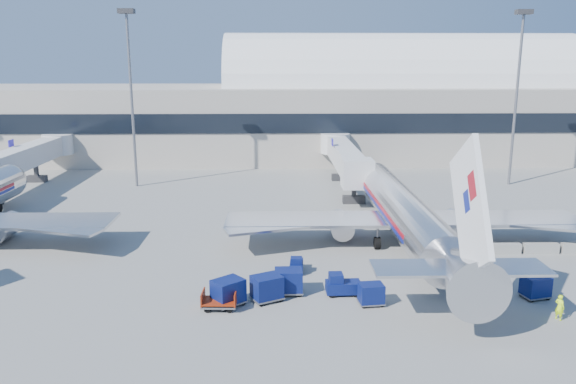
{
  "coord_description": "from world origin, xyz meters",
  "views": [
    {
      "loc": [
        -1.55,
        -43.41,
        16.05
      ],
      "look_at": [
        -0.41,
        6.0,
        4.63
      ],
      "focal_mm": 35.0,
      "sensor_mm": 36.0,
      "label": 1
    }
  ],
  "objects_px": {
    "tug_right": "(473,267)",
    "mast_west": "(130,73)",
    "jetbridge_near": "(343,155)",
    "ramp_worker": "(560,307)",
    "mast_east": "(519,73)",
    "cart_solo_far": "(536,286)",
    "barrier_mid": "(541,248)",
    "cart_train_a": "(289,281)",
    "cart_open_red": "(220,303)",
    "tug_left": "(296,265)",
    "jetbridge_mid": "(28,156)",
    "barrier_near": "(503,249)",
    "cart_solo_near": "(371,294)",
    "cart_train_b": "(267,288)",
    "tug_lead": "(342,285)",
    "airliner_main": "(405,214)",
    "cart_train_c": "(228,292)"
  },
  "relations": [
    {
      "from": "barrier_mid",
      "to": "ramp_worker",
      "type": "xyz_separation_m",
      "value": [
        -4.77,
        -12.67,
        0.41
      ]
    },
    {
      "from": "cart_open_red",
      "to": "jetbridge_mid",
      "type": "bearing_deg",
      "value": 128.75
    },
    {
      "from": "barrier_mid",
      "to": "mast_east",
      "type": "bearing_deg",
      "value": 72.74
    },
    {
      "from": "airliner_main",
      "to": "cart_solo_far",
      "type": "bearing_deg",
      "value": -61.02
    },
    {
      "from": "barrier_mid",
      "to": "cart_solo_far",
      "type": "height_order",
      "value": "cart_solo_far"
    },
    {
      "from": "barrier_mid",
      "to": "jetbridge_mid",
      "type": "bearing_deg",
      "value": 152.65
    },
    {
      "from": "barrier_near",
      "to": "ramp_worker",
      "type": "relative_size",
      "value": 1.74
    },
    {
      "from": "barrier_mid",
      "to": "cart_train_c",
      "type": "height_order",
      "value": "cart_train_c"
    },
    {
      "from": "barrier_near",
      "to": "cart_solo_near",
      "type": "distance_m",
      "value": 16.57
    },
    {
      "from": "cart_train_a",
      "to": "cart_open_red",
      "type": "relative_size",
      "value": 0.87
    },
    {
      "from": "cart_solo_far",
      "to": "tug_lead",
      "type": "bearing_deg",
      "value": 161.61
    },
    {
      "from": "cart_train_c",
      "to": "cart_solo_far",
      "type": "relative_size",
      "value": 1.25
    },
    {
      "from": "jetbridge_mid",
      "to": "barrier_near",
      "type": "bearing_deg",
      "value": -28.8
    },
    {
      "from": "tug_right",
      "to": "cart_train_b",
      "type": "relative_size",
      "value": 1.01
    },
    {
      "from": "tug_left",
      "to": "cart_open_red",
      "type": "height_order",
      "value": "tug_left"
    },
    {
      "from": "mast_east",
      "to": "tug_lead",
      "type": "height_order",
      "value": "mast_east"
    },
    {
      "from": "barrier_near",
      "to": "ramp_worker",
      "type": "distance_m",
      "value": 12.77
    },
    {
      "from": "cart_train_c",
      "to": "cart_solo_far",
      "type": "bearing_deg",
      "value": -37.81
    },
    {
      "from": "tug_right",
      "to": "mast_west",
      "type": "bearing_deg",
      "value": 173.87
    },
    {
      "from": "jetbridge_mid",
      "to": "tug_right",
      "type": "distance_m",
      "value": 58.81
    },
    {
      "from": "barrier_near",
      "to": "tug_lead",
      "type": "height_order",
      "value": "tug_lead"
    },
    {
      "from": "tug_right",
      "to": "cart_train_a",
      "type": "height_order",
      "value": "cart_train_a"
    },
    {
      "from": "mast_east",
      "to": "tug_right",
      "type": "bearing_deg",
      "value": -116.4
    },
    {
      "from": "jetbridge_near",
      "to": "barrier_near",
      "type": "xyz_separation_m",
      "value": [
        10.4,
        -28.81,
        -3.48
      ]
    },
    {
      "from": "mast_west",
      "to": "mast_east",
      "type": "relative_size",
      "value": 1.0
    },
    {
      "from": "tug_right",
      "to": "cart_open_red",
      "type": "xyz_separation_m",
      "value": [
        -18.92,
        -5.59,
        -0.25
      ]
    },
    {
      "from": "tug_left",
      "to": "cart_train_b",
      "type": "relative_size",
      "value": 0.83
    },
    {
      "from": "jetbridge_near",
      "to": "ramp_worker",
      "type": "xyz_separation_m",
      "value": [
        8.93,
        -41.48,
        -3.07
      ]
    },
    {
      "from": "tug_right",
      "to": "ramp_worker",
      "type": "xyz_separation_m",
      "value": [
        2.9,
        -7.69,
        0.17
      ]
    },
    {
      "from": "mast_east",
      "to": "cart_solo_far",
      "type": "xyz_separation_m",
      "value": [
        -13.47,
        -37.29,
        -13.94
      ]
    },
    {
      "from": "jetbridge_near",
      "to": "ramp_worker",
      "type": "relative_size",
      "value": 15.98
    },
    {
      "from": "mast_west",
      "to": "cart_train_a",
      "type": "distance_m",
      "value": 43.27
    },
    {
      "from": "mast_west",
      "to": "mast_east",
      "type": "xyz_separation_m",
      "value": [
        50.0,
        0.0,
        0.0
      ]
    },
    {
      "from": "cart_solo_far",
      "to": "cart_open_red",
      "type": "xyz_separation_m",
      "value": [
        -21.82,
        -1.28,
        -0.41
      ]
    },
    {
      "from": "tug_right",
      "to": "cart_open_red",
      "type": "height_order",
      "value": "tug_right"
    },
    {
      "from": "tug_right",
      "to": "cart_solo_far",
      "type": "xyz_separation_m",
      "value": [
        2.91,
        -4.3,
        0.16
      ]
    },
    {
      "from": "tug_lead",
      "to": "cart_open_red",
      "type": "xyz_separation_m",
      "value": [
        -8.4,
        -2.17,
        -0.28
      ]
    },
    {
      "from": "mast_west",
      "to": "barrier_near",
      "type": "bearing_deg",
      "value": -36.38
    },
    {
      "from": "cart_train_c",
      "to": "ramp_worker",
      "type": "distance_m",
      "value": 21.47
    },
    {
      "from": "jetbridge_near",
      "to": "cart_solo_far",
      "type": "relative_size",
      "value": 13.06
    },
    {
      "from": "mast_east",
      "to": "cart_solo_far",
      "type": "bearing_deg",
      "value": -109.86
    },
    {
      "from": "barrier_mid",
      "to": "cart_train_b",
      "type": "bearing_deg",
      "value": -158.34
    },
    {
      "from": "mast_east",
      "to": "cart_open_red",
      "type": "height_order",
      "value": "mast_east"
    },
    {
      "from": "cart_train_a",
      "to": "ramp_worker",
      "type": "height_order",
      "value": "cart_train_a"
    },
    {
      "from": "cart_train_a",
      "to": "cart_solo_far",
      "type": "xyz_separation_m",
      "value": [
        17.18,
        -1.14,
        -0.1
      ]
    },
    {
      "from": "cart_train_b",
      "to": "ramp_worker",
      "type": "xyz_separation_m",
      "value": [
        18.71,
        -3.35,
        -0.1
      ]
    },
    {
      "from": "barrier_near",
      "to": "cart_solo_near",
      "type": "bearing_deg",
      "value": -142.24
    },
    {
      "from": "mast_east",
      "to": "barrier_near",
      "type": "distance_m",
      "value": 33.67
    },
    {
      "from": "jetbridge_mid",
      "to": "cart_train_b",
      "type": "distance_m",
      "value": 50.01
    },
    {
      "from": "cart_train_a",
      "to": "airliner_main",
      "type": "bearing_deg",
      "value": 44.04
    }
  ]
}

